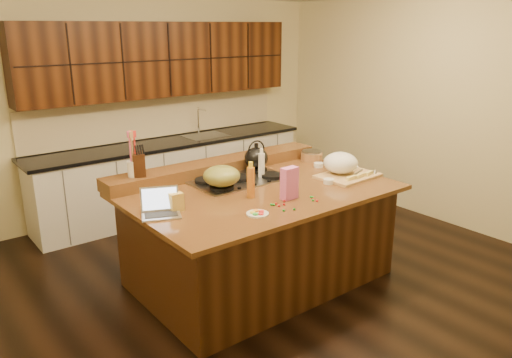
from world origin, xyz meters
TOP-DOWN VIEW (x-y plane):
  - room at (0.00, 0.00)m, footprint 5.52×5.02m
  - island at (0.00, 0.00)m, footprint 2.40×1.60m
  - back_ledge at (0.00, 0.70)m, footprint 2.40×0.30m
  - cooktop at (0.00, 0.30)m, footprint 0.92×0.52m
  - back_counter at (0.30, 2.23)m, footprint 3.70×0.66m
  - kettle at (0.30, 0.43)m, footprint 0.27×0.27m
  - green_bowl at (-0.30, 0.17)m, footprint 0.40×0.40m
  - laptop at (-1.02, -0.03)m, footprint 0.37×0.34m
  - oil_bottle at (-0.21, -0.14)m, footprint 0.09×0.09m
  - vinegar_bottle at (0.22, 0.24)m, footprint 0.07×0.07m
  - wooden_tray at (0.90, -0.19)m, footprint 0.61×0.48m
  - ramekin_a at (0.61, -0.28)m, footprint 0.13×0.13m
  - ramekin_b at (1.15, -0.12)m, footprint 0.12×0.12m
  - ramekin_c at (0.95, 0.19)m, footprint 0.11×0.11m
  - strainer_bowl at (1.08, 0.43)m, footprint 0.27×0.27m
  - kitchen_timer at (1.16, -0.39)m, footprint 0.10×0.10m
  - pink_bag at (0.03, -0.38)m, footprint 0.15×0.09m
  - candy_plate at (-0.42, -0.50)m, footprint 0.19×0.19m
  - package_box at (-0.88, -0.04)m, footprint 0.11×0.08m
  - utensil_crock at (-0.90, 0.70)m, footprint 0.13×0.13m
  - knife_block at (-0.85, 0.70)m, footprint 0.15×0.20m
  - gumdrop_0 at (0.18, -0.53)m, footprint 0.02×0.02m
  - gumdrop_1 at (-0.20, -0.42)m, footprint 0.02×0.02m
  - gumdrop_2 at (-0.11, -0.48)m, footprint 0.02×0.02m
  - gumdrop_3 at (-0.12, -0.61)m, footprint 0.02×0.02m
  - gumdrop_4 at (0.16, -0.59)m, footprint 0.02×0.02m
  - gumdrop_5 at (0.20, -0.49)m, footprint 0.02×0.02m
  - gumdrop_6 at (-0.06, -0.41)m, footprint 0.02×0.02m
  - gumdrop_7 at (0.19, -0.48)m, footprint 0.02×0.02m
  - gumdrop_8 at (-0.16, -0.42)m, footprint 0.02×0.02m
  - gumdrop_9 at (-0.21, -0.58)m, footprint 0.02×0.02m
  - gumdrop_10 at (0.09, -0.39)m, footprint 0.02×0.02m
  - gumdrop_11 at (-0.19, -0.43)m, footprint 0.02×0.02m
  - gumdrop_12 at (-0.17, -0.48)m, footprint 0.02×0.02m
  - gumdrop_13 at (0.15, -0.55)m, footprint 0.02×0.02m

SIDE VIEW (x-z plane):
  - island at x=0.00m, z-range 0.00..0.92m
  - candy_plate at x=-0.42m, z-range 0.92..0.93m
  - gumdrop_0 at x=0.18m, z-range 0.92..0.94m
  - gumdrop_1 at x=-0.20m, z-range 0.92..0.94m
  - gumdrop_2 at x=-0.11m, z-range 0.92..0.94m
  - gumdrop_3 at x=-0.12m, z-range 0.92..0.94m
  - gumdrop_4 at x=0.16m, z-range 0.92..0.94m
  - gumdrop_5 at x=0.20m, z-range 0.92..0.94m
  - gumdrop_6 at x=-0.06m, z-range 0.92..0.94m
  - gumdrop_7 at x=0.19m, z-range 0.92..0.94m
  - gumdrop_8 at x=-0.16m, z-range 0.92..0.94m
  - gumdrop_9 at x=-0.21m, z-range 0.92..0.94m
  - gumdrop_10 at x=0.09m, z-range 0.92..0.94m
  - gumdrop_11 at x=-0.19m, z-range 0.92..0.94m
  - gumdrop_12 at x=-0.17m, z-range 0.92..0.94m
  - gumdrop_13 at x=0.15m, z-range 0.92..0.94m
  - cooktop at x=0.00m, z-range 0.91..0.96m
  - ramekin_a at x=0.61m, z-range 0.92..0.96m
  - ramekin_b at x=1.15m, z-range 0.92..0.96m
  - ramekin_c at x=0.95m, z-range 0.92..0.96m
  - kitchen_timer at x=1.16m, z-range 0.92..0.99m
  - strainer_bowl at x=1.08m, z-range 0.92..1.01m
  - laptop at x=-1.02m, z-range 0.87..1.08m
  - back_ledge at x=0.00m, z-range 0.92..1.04m
  - back_counter at x=0.30m, z-range -0.22..2.18m
  - package_box at x=-0.88m, z-range 0.92..1.07m
  - wooden_tray at x=0.90m, z-range 0.91..1.14m
  - vinegar_bottle at x=0.22m, z-range 0.92..1.17m
  - oil_bottle at x=-0.21m, z-range 0.92..1.19m
  - green_bowl at x=-0.30m, z-range 0.97..1.15m
  - pink_bag at x=0.03m, z-range 0.92..1.20m
  - kettle at x=0.30m, z-range 0.97..1.18m
  - utensil_crock at x=-0.90m, z-range 1.04..1.18m
  - knife_block at x=-0.85m, z-range 1.04..1.25m
  - room at x=0.00m, z-range -0.01..2.71m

